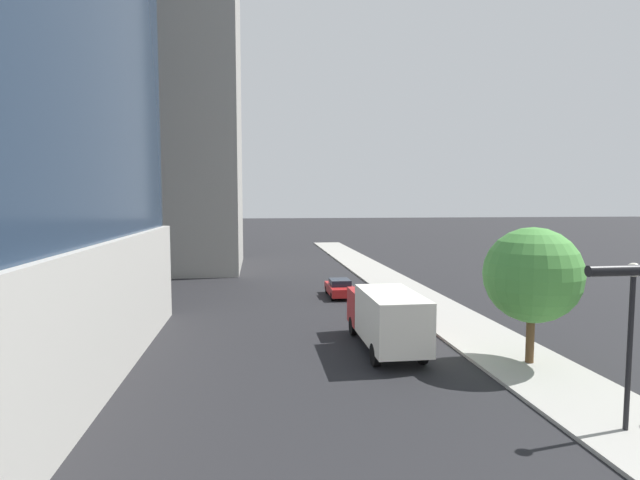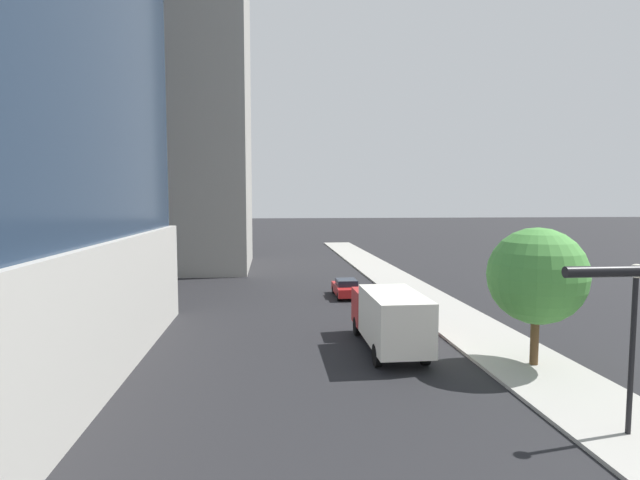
{
  "view_description": "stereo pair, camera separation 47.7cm",
  "coord_description": "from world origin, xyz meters",
  "views": [
    {
      "loc": [
        -3.97,
        -2.66,
        7.41
      ],
      "look_at": [
        -1.64,
        15.1,
        5.94
      ],
      "focal_mm": 27.2,
      "sensor_mm": 36.0,
      "label": 1
    },
    {
      "loc": [
        -3.5,
        -2.72,
        7.41
      ],
      "look_at": [
        -1.64,
        15.1,
        5.94
      ],
      "focal_mm": 27.2,
      "sensor_mm": 36.0,
      "label": 2
    }
  ],
  "objects": [
    {
      "name": "sidewalk",
      "position": [
        7.95,
        20.0,
        0.07
      ],
      "size": [
        4.41,
        120.0,
        0.15
      ],
      "primitive_type": "cube",
      "color": "#9E9B93",
      "rests_on": "ground"
    },
    {
      "name": "construction_building",
      "position": [
        -13.32,
        51.87,
        19.21
      ],
      "size": [
        21.35,
        16.42,
        44.48
      ],
      "color": "#9E9B93",
      "rests_on": "ground"
    },
    {
      "name": "street_lamp",
      "position": [
        7.58,
        10.79,
        3.69
      ],
      "size": [
        0.44,
        0.44,
        5.34
      ],
      "color": "black",
      "rests_on": "sidewalk"
    },
    {
      "name": "street_tree",
      "position": [
        8.13,
        17.19,
        4.11
      ],
      "size": [
        4.24,
        4.24,
        6.09
      ],
      "color": "brown",
      "rests_on": "sidewalk"
    },
    {
      "name": "car_red",
      "position": [
        2.33,
        33.77,
        0.67
      ],
      "size": [
        1.79,
        4.15,
        1.36
      ],
      "color": "red",
      "rests_on": "ground"
    },
    {
      "name": "box_truck",
      "position": [
        2.33,
        20.25,
        1.72
      ],
      "size": [
        2.48,
        7.38,
        3.04
      ],
      "color": "#B21E1E",
      "rests_on": "ground"
    }
  ]
}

